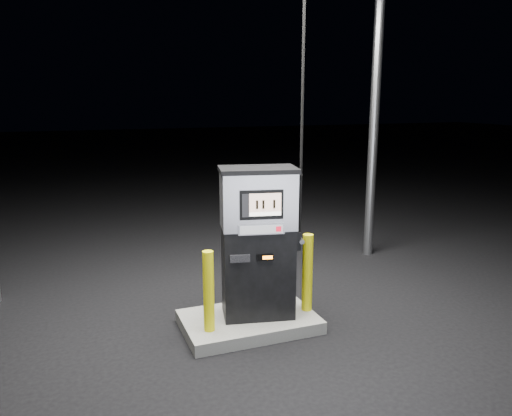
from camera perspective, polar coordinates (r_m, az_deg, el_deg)
name	(u,v)px	position (r m, az deg, el deg)	size (l,w,h in m)	color
ground	(249,327)	(6.26, -0.81, -13.48)	(80.00, 80.00, 0.00)	black
pump_island	(249,322)	(6.23, -0.81, -12.86)	(1.60, 1.00, 0.15)	slate
fuel_dispenser	(258,241)	(5.92, 0.26, -3.82)	(1.04, 0.71, 3.76)	black
bollard_left	(209,291)	(5.69, -5.44, -9.46)	(0.13, 0.13, 0.94)	yellow
bollard_right	(307,273)	(6.22, 5.89, -7.35)	(0.13, 0.13, 0.97)	yellow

